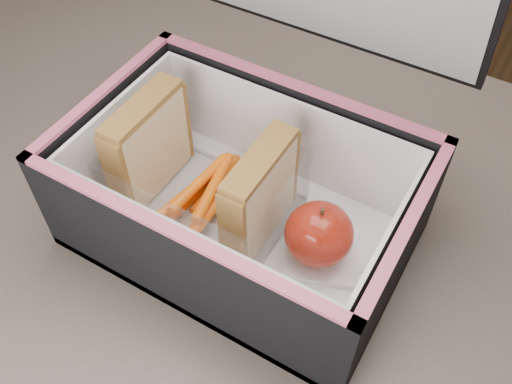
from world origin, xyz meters
TOP-DOWN VIEW (x-y plane):
  - kitchen_table at (0.00, 0.00)m, footprint 1.20×0.80m
  - lunch_bag at (-0.02, 0.01)m, footprint 0.33×0.31m
  - plastic_tub at (-0.07, 0.01)m, footprint 0.18×0.13m
  - sandwich_left at (-0.13, 0.01)m, footprint 0.03×0.10m
  - sandwich_right at (-0.00, 0.01)m, footprint 0.03×0.10m
  - carrot_sticks at (-0.07, 0.01)m, footprint 0.05×0.14m
  - paper_napkin at (0.07, 0.01)m, footprint 0.09×0.09m
  - red_apple at (0.06, 0.01)m, footprint 0.09×0.09m

SIDE VIEW (x-z plane):
  - kitchen_table at x=0.00m, z-range 0.28..1.03m
  - paper_napkin at x=0.07m, z-range 0.77..0.77m
  - carrot_sticks at x=-0.07m, z-range 0.77..0.80m
  - plastic_tub at x=-0.07m, z-range 0.77..0.84m
  - red_apple at x=0.06m, z-range 0.77..0.84m
  - lunch_bag at x=-0.02m, z-range 0.66..0.98m
  - sandwich_right at x=0.00m, z-range 0.77..0.88m
  - sandwich_left at x=-0.13m, z-range 0.77..0.88m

